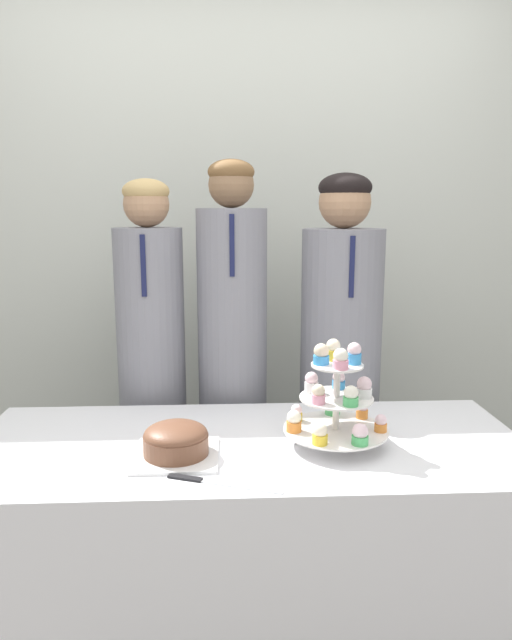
# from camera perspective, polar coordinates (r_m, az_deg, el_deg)

# --- Properties ---
(wall_back) EXTENTS (9.00, 0.06, 2.70)m
(wall_back) POSITION_cam_1_polar(r_m,az_deg,el_deg) (2.73, -1.62, 8.75)
(wall_back) COLOR silver
(wall_back) RESTS_ON ground_plane
(table) EXTENTS (1.69, 0.69, 0.76)m
(table) POSITION_cam_1_polar(r_m,az_deg,el_deg) (1.95, -0.70, -22.42)
(table) COLOR white
(table) RESTS_ON ground_plane
(round_cake) EXTENTS (0.24, 0.24, 0.10)m
(round_cake) POSITION_cam_1_polar(r_m,az_deg,el_deg) (1.67, -8.01, -11.89)
(round_cake) COLOR white
(round_cake) RESTS_ON table
(cake_knife) EXTENTS (0.30, 0.12, 0.01)m
(cake_knife) POSITION_cam_1_polar(r_m,az_deg,el_deg) (1.54, -5.11, -15.78)
(cake_knife) COLOR silver
(cake_knife) RESTS_ON table
(cupcake_stand) EXTENTS (0.31, 0.31, 0.31)m
(cupcake_stand) POSITION_cam_1_polar(r_m,az_deg,el_deg) (1.71, 7.97, -7.84)
(cupcake_stand) COLOR silver
(cupcake_stand) RESTS_ON table
(student_0) EXTENTS (0.26, 0.26, 1.57)m
(student_0) POSITION_cam_1_polar(r_m,az_deg,el_deg) (2.29, -10.27, -6.97)
(student_0) COLOR gray
(student_0) RESTS_ON ground_plane
(student_1) EXTENTS (0.27, 0.27, 1.64)m
(student_1) POSITION_cam_1_polar(r_m,az_deg,el_deg) (2.26, -2.34, -6.19)
(student_1) COLOR gray
(student_1) RESTS_ON ground_plane
(student_2) EXTENTS (0.32, 0.32, 1.59)m
(student_2) POSITION_cam_1_polar(r_m,az_deg,el_deg) (2.31, 8.34, -6.70)
(student_2) COLOR gray
(student_2) RESTS_ON ground_plane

